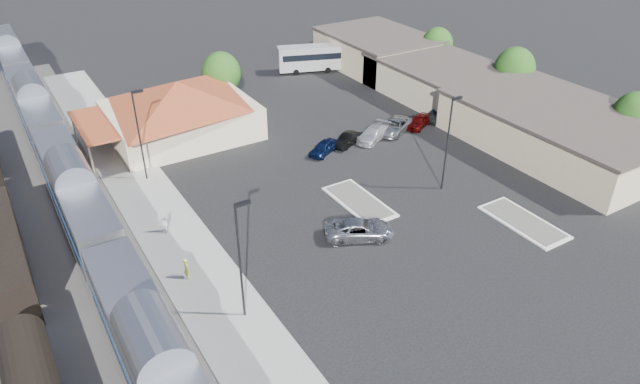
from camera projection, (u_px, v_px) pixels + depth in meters
ground at (334, 226)px, 47.87m from camera, size 280.00×280.00×0.00m
railbed at (51, 256)px, 44.26m from camera, size 16.00×100.00×0.12m
platform at (172, 233)px, 46.82m from camera, size 5.50×92.00×0.18m
passenger_train at (77, 202)px, 45.80m from camera, size 3.00×104.00×5.55m
freight_cars at (4, 258)px, 40.99m from camera, size 2.80×46.00×4.00m
station_depot at (179, 109)px, 61.80m from camera, size 18.35×12.24×6.20m
buildings_east at (463, 88)px, 69.75m from camera, size 14.40×51.40×4.80m
traffic_island_south at (359, 201)px, 51.08m from camera, size 3.30×7.50×0.21m
traffic_island_north at (524, 222)px, 48.25m from camera, size 3.30×7.50×0.21m
lamp_plat_s at (240, 253)px, 35.84m from camera, size 1.08×0.25×9.00m
lamp_plat_n at (139, 129)px, 51.96m from camera, size 1.08×0.25×9.00m
lamp_lot at (449, 136)px, 50.57m from camera, size 1.08×0.25×9.00m
tree_east_a at (635, 116)px, 58.22m from camera, size 4.56×4.56×6.42m
tree_east_b at (514, 69)px, 69.78m from camera, size 4.94×4.94×6.96m
tree_east_c at (437, 45)px, 80.26m from camera, size 4.41×4.41×6.21m
tree_depot at (221, 73)px, 69.13m from camera, size 4.71×4.71×6.63m
suv at (360, 229)px, 46.08m from camera, size 6.20×4.87×1.57m
coach_bus at (318, 57)px, 80.92m from camera, size 11.66×6.23×3.69m
person_a at (186, 268)px, 41.37m from camera, size 0.43×0.63×1.69m
person_b at (164, 224)px, 46.37m from camera, size 0.65×0.81×1.59m
parked_car_a at (323, 148)px, 59.14m from camera, size 4.24×3.21×1.34m
parked_car_b at (347, 140)px, 60.81m from camera, size 4.15×2.86×1.30m
parked_car_c at (373, 133)px, 61.98m from camera, size 5.49×4.03×1.48m
parked_car_d at (395, 126)px, 63.63m from camera, size 5.90×4.59×1.49m
parked_car_e at (419, 121)px, 64.86m from camera, size 4.53×3.36×1.44m
parked_car_f at (438, 115)px, 66.54m from camera, size 4.35×2.81×1.36m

